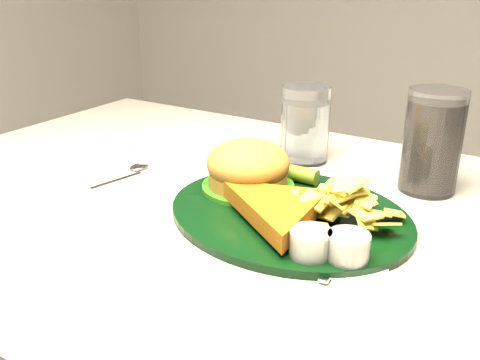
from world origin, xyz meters
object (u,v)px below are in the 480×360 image
object	(u,v)px
water_glass	(305,124)
fork_napkin	(345,255)
dinner_plate	(289,192)
cola_glass	(432,141)

from	to	relation	value
water_glass	fork_napkin	bearing A→B (deg)	-56.22
dinner_plate	cola_glass	distance (m)	0.25
water_glass	cola_glass	world-z (taller)	cola_glass
cola_glass	fork_napkin	world-z (taller)	cola_glass
dinner_plate	cola_glass	bearing A→B (deg)	65.68
water_glass	fork_napkin	size ratio (longest dim) A/B	0.88
dinner_plate	fork_napkin	distance (m)	0.13
dinner_plate	water_glass	xyz separation A→B (m)	(-0.08, 0.22, 0.03)
cola_glass	fork_napkin	bearing A→B (deg)	-96.22
water_glass	cola_glass	size ratio (longest dim) A/B	0.84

